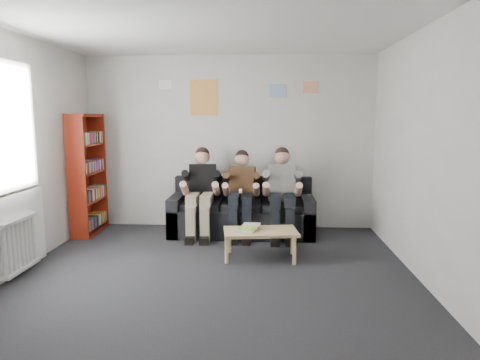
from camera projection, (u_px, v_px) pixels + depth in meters
The scene contains 14 objects.
room_shell at pixel (208, 158), 4.27m from camera, with size 5.00×5.00×5.00m.
sofa at pixel (242, 214), 6.48m from camera, with size 2.13×0.87×0.82m.
bookshelf at pixel (88, 174), 6.41m from camera, with size 0.27×0.81×1.80m.
coffee_table at pixel (261, 234), 5.30m from camera, with size 0.90×0.50×0.36m.
game_cases at pixel (249, 227), 5.30m from camera, with size 0.28×0.25×0.07m.
person_left at pixel (201, 193), 6.27m from camera, with size 0.40×0.86×1.31m.
person_middle at pixel (241, 194), 6.24m from camera, with size 0.38×0.82×1.27m.
person_right at pixel (282, 193), 6.20m from camera, with size 0.40×0.87×1.31m.
radiator at pixel (19, 244), 4.75m from camera, with size 0.10×0.64×0.60m.
window at pixel (8, 184), 4.65m from camera, with size 0.05×1.30×2.36m.
poster_large at pixel (204, 97), 6.65m from camera, with size 0.42×0.01×0.55m, color #E4DE50.
poster_blue at pixel (278, 91), 6.56m from camera, with size 0.25×0.01×0.20m, color #3B81C8.
poster_pink at pixel (311, 87), 6.53m from camera, with size 0.22×0.01×0.18m, color #D7437D.
poster_sign at pixel (165, 85), 6.66m from camera, with size 0.20×0.01×0.14m, color white.
Camera 1 is at (0.58, -4.23, 1.75)m, focal length 32.00 mm.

